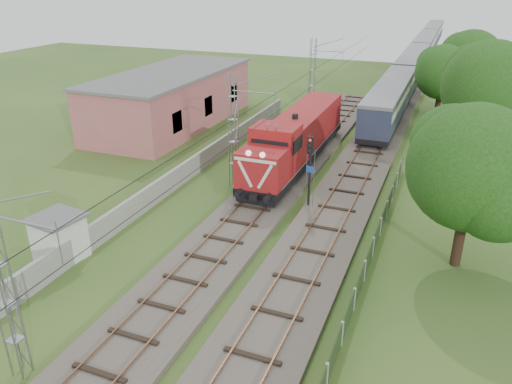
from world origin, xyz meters
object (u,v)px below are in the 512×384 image
at_px(locomotive, 296,138).
at_px(coach_rake, 420,53).
at_px(relay_hut, 59,237).
at_px(signal_post, 310,160).

distance_m(locomotive, coach_rake, 48.68).
distance_m(coach_rake, relay_hut, 67.53).
distance_m(signal_post, relay_hut, 15.12).
bearing_deg(locomotive, coach_rake, 84.10).
height_order(signal_post, relay_hut, signal_post).
bearing_deg(signal_post, coach_rake, 88.10).
distance_m(locomotive, signal_post, 8.07).
xyz_separation_m(coach_rake, signal_post, (-1.85, -55.76, 1.01)).
xyz_separation_m(locomotive, coach_rake, (5.00, 48.42, 0.12)).
height_order(locomotive, coach_rake, locomotive).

